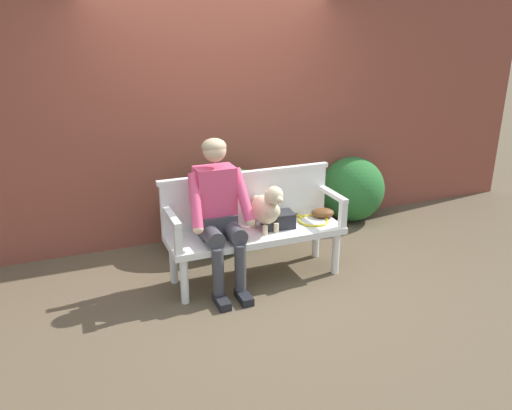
{
  "coord_description": "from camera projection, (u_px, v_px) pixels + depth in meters",
  "views": [
    {
      "loc": [
        -1.61,
        -4.0,
        2.29
      ],
      "look_at": [
        0.0,
        0.0,
        0.72
      ],
      "focal_mm": 36.24,
      "sensor_mm": 36.0,
      "label": 1
    }
  ],
  "objects": [
    {
      "name": "ground_plane",
      "position": [
        256.0,
        277.0,
        4.83
      ],
      "size": [
        40.0,
        40.0,
        0.0
      ],
      "primitive_type": "plane",
      "color": "brown"
    },
    {
      "name": "sports_bag",
      "position": [
        278.0,
        220.0,
        4.74
      ],
      "size": [
        0.3,
        0.23,
        0.14
      ],
      "primitive_type": "cube",
      "rotation": [
        0.0,
        0.0,
        -0.1
      ],
      "color": "#232328",
      "rests_on": "garden_bench"
    },
    {
      "name": "bench_backrest",
      "position": [
        247.0,
        197.0,
        4.78
      ],
      "size": [
        1.66,
        0.06,
        0.5
      ],
      "color": "white",
      "rests_on": "garden_bench"
    },
    {
      "name": "person_seated",
      "position": [
        218.0,
        209.0,
        4.44
      ],
      "size": [
        0.56,
        0.66,
        1.34
      ],
      "color": "black",
      "rests_on": "ground"
    },
    {
      "name": "hedge_bush_mid_right",
      "position": [
        222.0,
        207.0,
        5.43
      ],
      "size": [
        1.19,
        0.83,
        0.83
      ],
      "primitive_type": "ellipsoid",
      "color": "#1E5B23",
      "rests_on": "ground"
    },
    {
      "name": "hedge_bush_far_right",
      "position": [
        352.0,
        189.0,
        6.1
      ],
      "size": [
        0.76,
        0.73,
        0.76
      ],
      "primitive_type": "ellipsoid",
      "color": "#286B2D",
      "rests_on": "ground"
    },
    {
      "name": "brick_garden_fence",
      "position": [
        211.0,
        113.0,
        5.49
      ],
      "size": [
        8.0,
        0.3,
        2.66
      ],
      "primitive_type": "cube",
      "color": "brown",
      "rests_on": "ground"
    },
    {
      "name": "bench_armrest_right_end",
      "position": [
        336.0,
        202.0,
        4.79
      ],
      "size": [
        0.06,
        0.51,
        0.28
      ],
      "color": "white",
      "rests_on": "garden_bench"
    },
    {
      "name": "tennis_racket",
      "position": [
        311.0,
        220.0,
        4.9
      ],
      "size": [
        0.39,
        0.57,
        0.03
      ],
      "color": "yellow",
      "rests_on": "garden_bench"
    },
    {
      "name": "dog_on_bench",
      "position": [
        267.0,
        208.0,
        4.59
      ],
      "size": [
        0.27,
        0.46,
        0.45
      ],
      "color": "beige",
      "rests_on": "garden_bench"
    },
    {
      "name": "garden_bench",
      "position": [
        256.0,
        237.0,
        4.69
      ],
      "size": [
        1.62,
        0.51,
        0.47
      ],
      "color": "white",
      "rests_on": "ground"
    },
    {
      "name": "bench_armrest_left_end",
      "position": [
        174.0,
        226.0,
        4.25
      ],
      "size": [
        0.06,
        0.51,
        0.28
      ],
      "color": "white",
      "rests_on": "garden_bench"
    },
    {
      "name": "baseball_glove",
      "position": [
        323.0,
        213.0,
        4.98
      ],
      "size": [
        0.26,
        0.23,
        0.09
      ],
      "primitive_type": "ellipsoid",
      "rotation": [
        0.0,
        0.0,
        -0.3
      ],
      "color": "brown",
      "rests_on": "garden_bench"
    }
  ]
}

